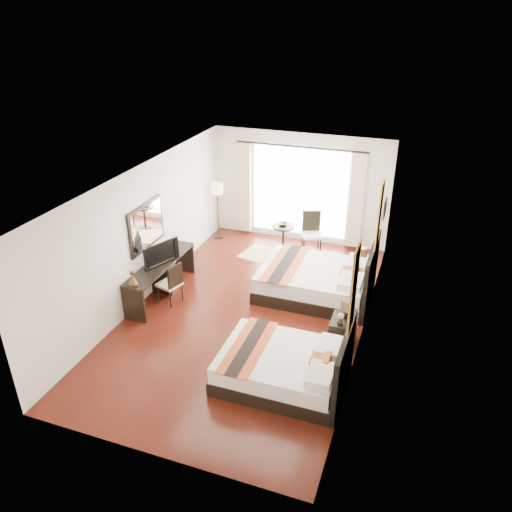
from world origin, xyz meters
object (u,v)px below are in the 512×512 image
(bed_far, at_px, (319,280))
(desk_chair, at_px, (171,290))
(bed_near, at_px, (286,366))
(window_chair, at_px, (311,241))
(console_desk, at_px, (161,278))
(fruit_bowl, at_px, (283,224))
(floor_lamp, at_px, (217,192))
(side_table, at_px, (283,237))
(nightstand, at_px, (343,332))
(vase, at_px, (340,323))
(television, at_px, (159,253))
(table_lamp, at_px, (348,306))

(bed_far, distance_m, desk_chair, 3.10)
(bed_near, xyz_separation_m, window_chair, (-0.77, 4.79, 0.01))
(bed_far, xyz_separation_m, desk_chair, (-2.81, -1.32, -0.07))
(console_desk, bearing_deg, fruit_bowl, 59.69)
(window_chair, bearing_deg, floor_lamp, -110.95)
(bed_far, xyz_separation_m, side_table, (-1.35, 1.87, -0.03))
(nightstand, bearing_deg, bed_near, -117.43)
(bed_near, distance_m, fruit_bowl, 5.02)
(vase, bearing_deg, side_table, 120.50)
(desk_chair, height_order, window_chair, window_chair)
(vase, relative_size, desk_chair, 0.14)
(vase, height_order, fruit_bowl, fruit_bowl)
(floor_lamp, height_order, window_chair, floor_lamp)
(bed_near, xyz_separation_m, floor_lamp, (-3.28, 4.82, 0.96))
(desk_chair, relative_size, side_table, 1.43)
(console_desk, bearing_deg, bed_far, 19.37)
(vase, height_order, desk_chair, desk_chair)
(console_desk, height_order, desk_chair, desk_chair)
(floor_lamp, height_order, side_table, floor_lamp)
(floor_lamp, bearing_deg, side_table, -2.55)
(television, xyz_separation_m, side_table, (1.77, 3.00, -0.69))
(console_desk, relative_size, side_table, 3.50)
(table_lamp, bearing_deg, desk_chair, 177.50)
(bed_near, distance_m, window_chair, 4.85)
(window_chair, bearing_deg, console_desk, -59.84)
(side_table, relative_size, fruit_bowl, 2.67)
(side_table, distance_m, fruit_bowl, 0.35)
(console_desk, height_order, fruit_bowl, console_desk)
(table_lamp, relative_size, desk_chair, 0.45)
(table_lamp, relative_size, vase, 3.26)
(side_table, bearing_deg, bed_far, -54.31)
(television, height_order, side_table, television)
(bed_near, bearing_deg, window_chair, 99.15)
(floor_lamp, relative_size, window_chair, 1.45)
(television, bearing_deg, bed_far, -47.29)
(console_desk, distance_m, television, 0.63)
(fruit_bowl, height_order, window_chair, window_chair)
(bed_far, relative_size, fruit_bowl, 9.91)
(bed_far, bearing_deg, bed_near, -87.26)
(table_lamp, height_order, desk_chair, table_lamp)
(desk_chair, distance_m, window_chair, 3.90)
(bed_far, bearing_deg, nightstand, -62.34)
(television, relative_size, desk_chair, 0.96)
(bed_far, relative_size, vase, 18.63)
(bed_far, distance_m, floor_lamp, 3.81)
(table_lamp, distance_m, console_desk, 4.02)
(vase, xyz_separation_m, side_table, (-2.12, 3.60, -0.25))
(fruit_bowl, bearing_deg, television, -119.80)
(vase, relative_size, television, 0.14)
(side_table, xyz_separation_m, window_chair, (0.71, 0.05, -0.00))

